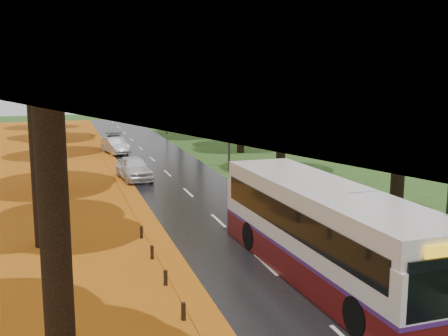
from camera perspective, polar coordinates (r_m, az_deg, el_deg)
name	(u,v)px	position (r m, az deg, el deg)	size (l,w,h in m)	color
road	(184,189)	(31.97, -4.05, -2.16)	(6.50, 90.00, 0.04)	black
centre_line	(184,189)	(31.96, -4.05, -2.12)	(0.12, 90.00, 0.01)	silver
leaf_verge	(16,200)	(31.33, -20.36, -3.06)	(12.00, 90.00, 0.02)	#9B450E
leaf_drift	(130,192)	(31.46, -9.49, -2.44)	(0.90, 90.00, 0.01)	#B76912
trees_left	(43,16)	(32.67, -17.91, 14.44)	(9.20, 74.00, 13.88)	black
trees_right	(291,20)	(35.40, 6.85, 14.73)	(9.30, 74.20, 13.96)	black
streetlamp_near	(446,142)	(17.35, 21.63, 2.44)	(2.45, 0.18, 8.00)	#333538
streetlamp_mid	(225,100)	(37.13, 0.14, 6.90)	(2.45, 0.18, 8.00)	#333538
streetlamp_far	(164,88)	(58.52, -6.15, 8.03)	(2.45, 0.18, 8.00)	#333538
bus	(325,230)	(18.58, 10.22, -6.25)	(3.14, 11.64, 3.04)	#4E0C0C
car_white	(134,168)	(34.89, -9.13, 0.00)	(1.67, 4.16, 1.42)	silver
car_silver	(116,146)	(45.74, -10.97, 2.25)	(1.35, 3.86, 1.27)	#B0B4B9
car_dark	(114,142)	(48.37, -11.10, 2.62)	(1.68, 4.14, 1.20)	black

